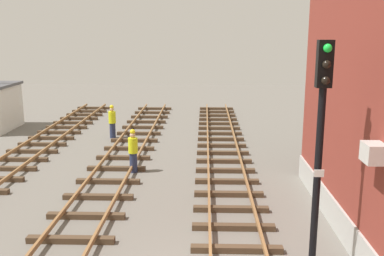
% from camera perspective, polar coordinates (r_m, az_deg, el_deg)
% --- Properties ---
extents(signal_mast, '(0.36, 0.40, 5.68)m').
position_cam_1_polar(signal_mast, '(10.96, 16.27, -0.32)').
color(signal_mast, black).
rests_on(signal_mast, ground).
extents(track_worker_foreground, '(0.40, 0.40, 1.87)m').
position_cam_1_polar(track_worker_foreground, '(18.69, -7.62, -2.97)').
color(track_worker_foreground, '#262D4C').
rests_on(track_worker_foreground, ground).
extents(track_worker_distant, '(0.40, 0.40, 1.87)m').
position_cam_1_polar(track_worker_distant, '(24.84, -10.27, 0.81)').
color(track_worker_distant, '#262D4C').
rests_on(track_worker_distant, ground).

